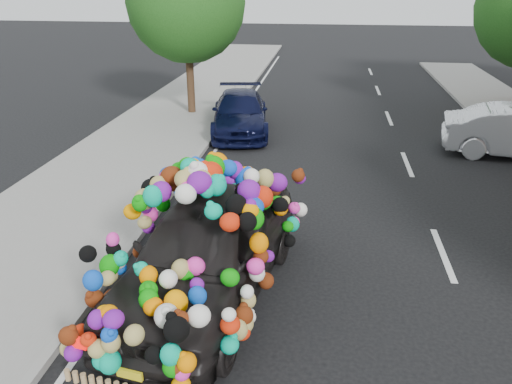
# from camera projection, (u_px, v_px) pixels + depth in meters

# --- Properties ---
(ground) EXTENTS (100.00, 100.00, 0.00)m
(ground) POSITION_uv_depth(u_px,v_px,m) (256.00, 241.00, 9.94)
(ground) COLOR black
(ground) RESTS_ON ground
(sidewalk) EXTENTS (4.00, 60.00, 0.12)m
(sidewalk) POSITION_uv_depth(u_px,v_px,m) (53.00, 225.00, 10.46)
(sidewalk) COLOR gray
(sidewalk) RESTS_ON ground
(kerb) EXTENTS (0.15, 60.00, 0.13)m
(kerb) POSITION_uv_depth(u_px,v_px,m) (142.00, 231.00, 10.21)
(kerb) COLOR gray
(kerb) RESTS_ON ground
(lane_markings) EXTENTS (6.00, 50.00, 0.01)m
(lane_markings) POSITION_uv_depth(u_px,v_px,m) (443.00, 254.00, 9.47)
(lane_markings) COLOR silver
(lane_markings) RESTS_ON ground
(tree_near_sidewalk) EXTENTS (4.20, 4.20, 6.13)m
(tree_near_sidewalk) POSITION_uv_depth(u_px,v_px,m) (186.00, 2.00, 17.46)
(tree_near_sidewalk) COLOR #332114
(tree_near_sidewalk) RESTS_ON ground
(plush_art_car) EXTENTS (3.11, 5.38, 2.31)m
(plush_art_car) POSITION_uv_depth(u_px,v_px,m) (207.00, 230.00, 7.83)
(plush_art_car) COLOR black
(plush_art_car) RESTS_ON ground
(navy_sedan) EXTENTS (2.49, 4.68, 1.29)m
(navy_sedan) POSITION_uv_depth(u_px,v_px,m) (240.00, 113.00, 16.74)
(navy_sedan) COLOR black
(navy_sedan) RESTS_ON ground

